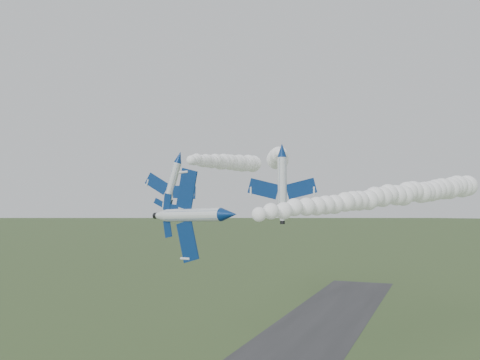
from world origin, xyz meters
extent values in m
cylinder|color=white|center=(10.10, -9.98, 32.44)|extent=(4.07, 8.79, 1.60)
cone|color=navy|center=(8.50, -15.23, 32.44)|extent=(2.20, 2.65, 1.60)
cone|color=white|center=(11.64, -4.92, 32.44)|extent=(2.08, 2.25, 1.60)
cylinder|color=black|center=(11.94, -3.93, 32.44)|extent=(0.96, 0.83, 0.81)
ellipsoid|color=black|center=(10.00, -12.28, 32.46)|extent=(1.89, 3.16, 1.07)
cube|color=navy|center=(10.10, -9.11, 35.54)|extent=(1.00, 2.46, 4.77)
cube|color=navy|center=(10.28, -9.17, 29.33)|extent=(1.00, 2.46, 4.77)
cube|color=navy|center=(11.32, -5.80, 34.09)|extent=(0.49, 1.14, 2.07)
cube|color=navy|center=(11.41, -5.83, 30.78)|extent=(0.49, 1.14, 2.07)
cube|color=navy|center=(12.58, -6.44, 32.48)|extent=(2.67, 2.25, 0.19)
cylinder|color=white|center=(-11.97, 19.93, 41.73)|extent=(2.23, 8.00, 1.75)
cone|color=navy|center=(-11.66, 14.95, 41.73)|extent=(1.88, 2.18, 1.75)
cone|color=white|center=(-12.26, 24.73, 41.73)|extent=(1.85, 1.80, 1.75)
cylinder|color=black|center=(-12.32, 25.67, 41.73)|extent=(0.92, 0.62, 0.89)
ellipsoid|color=black|center=(-11.70, 17.91, 42.24)|extent=(1.33, 2.78, 1.17)
cube|color=navy|center=(-14.76, 20.52, 42.39)|extent=(4.33, 2.51, 1.34)
cube|color=navy|center=(-9.35, 20.85, 40.80)|extent=(4.33, 2.51, 1.34)
cube|color=navy|center=(-13.65, 23.79, 42.15)|extent=(1.89, 1.15, 0.62)
cube|color=navy|center=(-10.77, 23.97, 41.31)|extent=(1.89, 1.15, 0.62)
cube|color=navy|center=(-11.86, 23.68, 42.90)|extent=(0.78, 1.55, 2.02)
cylinder|color=white|center=(7.56, 19.22, 42.26)|extent=(4.39, 8.77, 1.57)
cone|color=navy|center=(9.39, 14.01, 42.26)|extent=(2.24, 2.68, 1.57)
cone|color=white|center=(5.79, 24.23, 42.26)|extent=(2.10, 2.29, 1.57)
cylinder|color=black|center=(5.45, 25.21, 42.26)|extent=(0.96, 0.85, 0.79)
ellipsoid|color=black|center=(8.30, 17.10, 42.84)|extent=(1.98, 3.18, 1.05)
cube|color=navy|center=(4.33, 18.97, 42.09)|extent=(5.35, 3.95, 0.17)
cube|color=navy|center=(10.23, 21.04, 42.11)|extent=(5.35, 3.95, 0.17)
cube|color=navy|center=(4.53, 22.79, 42.25)|extent=(2.35, 1.77, 0.11)
cube|color=navy|center=(7.68, 23.90, 42.27)|extent=(2.35, 1.77, 0.11)
cube|color=navy|center=(6.18, 23.11, 43.61)|extent=(0.68, 1.62, 2.29)
camera|label=1|loc=(33.03, -65.49, 34.09)|focal=40.00mm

